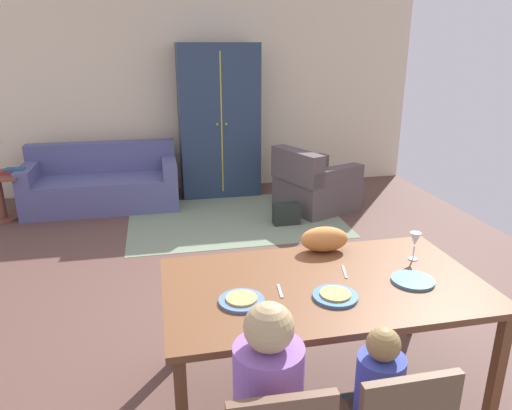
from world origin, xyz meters
TOP-DOWN VIEW (x-y plane):
  - ground_plane at (0.00, 0.41)m, footprint 6.45×6.02m
  - back_wall at (0.00, 3.47)m, footprint 6.45×0.10m
  - dining_table at (0.25, -1.24)m, footprint 1.86×1.05m
  - plate_near_man at (-0.26, -1.36)m, footprint 0.25×0.25m
  - pizza_near_man at (-0.26, -1.36)m, footprint 0.17×0.17m
  - plate_near_child at (0.25, -1.42)m, footprint 0.25×0.25m
  - pizza_near_child at (0.25, -1.42)m, footprint 0.17×0.17m
  - plate_near_woman at (0.77, -1.34)m, footprint 0.25×0.25m
  - wine_glass at (0.93, -1.06)m, footprint 0.07×0.07m
  - fork at (-0.02, -1.29)m, footprint 0.03×0.15m
  - knife at (0.42, -1.14)m, footprint 0.05×0.17m
  - cat at (0.40, -0.81)m, footprint 0.34×0.19m
  - area_rug at (0.25, 1.92)m, footprint 2.60×1.80m
  - couch at (-1.39, 2.78)m, footprint 1.94×0.86m
  - armchair at (1.33, 2.11)m, footprint 1.11×1.11m
  - armoire at (0.23, 3.08)m, footprint 1.10×0.59m
  - book_lower at (-2.43, 2.52)m, footprint 0.22×0.16m
  - book_upper at (-2.38, 2.55)m, footprint 0.22×0.16m
  - handbag at (0.83, 1.62)m, footprint 0.32×0.16m

SIDE VIEW (x-z plane):
  - ground_plane at x=0.00m, z-range -0.02..0.00m
  - area_rug at x=0.25m, z-range 0.00..0.01m
  - handbag at x=0.83m, z-range 0.00..0.26m
  - couch at x=-1.39m, z-range -0.11..0.71m
  - armchair at x=1.33m, z-range -0.09..0.73m
  - book_lower at x=-2.43m, z-range 0.58..0.61m
  - book_upper at x=-2.38m, z-range 0.61..0.64m
  - dining_table at x=0.25m, z-range 0.32..1.08m
  - fork at x=-0.02m, z-range 0.76..0.77m
  - knife at x=0.42m, z-range 0.76..0.77m
  - plate_near_man at x=-0.26m, z-range 0.76..0.78m
  - plate_near_child at x=0.25m, z-range 0.76..0.78m
  - plate_near_woman at x=0.77m, z-range 0.76..0.78m
  - pizza_near_man at x=-0.26m, z-range 0.78..0.79m
  - pizza_near_child at x=0.25m, z-range 0.78..0.79m
  - cat at x=0.40m, z-range 0.76..0.93m
  - wine_glass at x=0.93m, z-range 0.80..0.99m
  - armoire at x=0.23m, z-range 0.00..2.10m
  - back_wall at x=0.00m, z-range 0.00..2.70m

